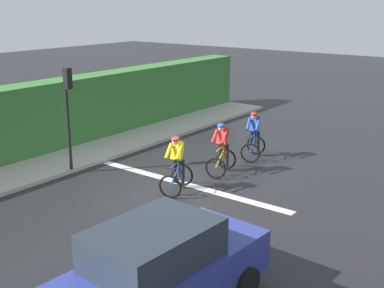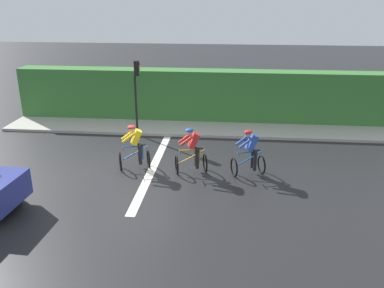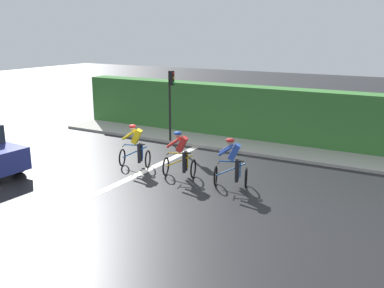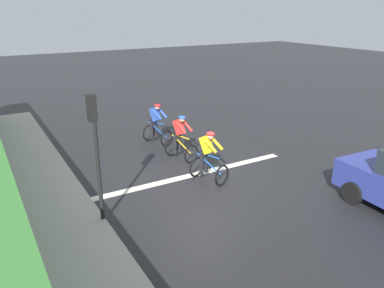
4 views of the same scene
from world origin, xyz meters
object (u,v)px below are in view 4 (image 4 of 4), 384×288
at_px(cyclist_mid, 208,157).
at_px(traffic_light_near_crossing, 95,141).
at_px(cyclist_lead, 157,124).
at_px(cyclist_second, 180,138).

distance_m(cyclist_mid, traffic_light_near_crossing, 4.04).
bearing_deg(traffic_light_near_crossing, cyclist_lead, 51.31).
bearing_deg(cyclist_mid, traffic_light_near_crossing, -168.86).
height_order(cyclist_second, cyclist_mid, same).
bearing_deg(cyclist_lead, traffic_light_near_crossing, -128.69).
bearing_deg(traffic_light_near_crossing, cyclist_mid, 11.14).
bearing_deg(cyclist_mid, cyclist_second, 85.88).
relative_size(cyclist_second, traffic_light_near_crossing, 0.50).
bearing_deg(cyclist_second, cyclist_lead, 90.05).
distance_m(cyclist_lead, cyclist_mid, 4.08).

